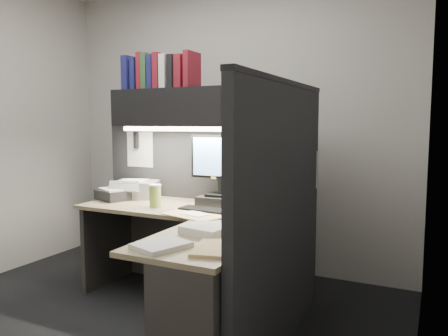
% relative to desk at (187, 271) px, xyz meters
% --- Properties ---
extents(floor, '(3.50, 3.50, 0.00)m').
position_rel_desk_xyz_m(floor, '(-0.43, 0.00, -0.44)').
color(floor, black).
rests_on(floor, ground).
extents(wall_back, '(3.50, 0.04, 2.70)m').
position_rel_desk_xyz_m(wall_back, '(-0.43, 1.50, 0.91)').
color(wall_back, '#B9B7B0').
rests_on(wall_back, floor).
extents(wall_right, '(0.04, 3.00, 2.70)m').
position_rel_desk_xyz_m(wall_right, '(1.32, 0.00, 0.91)').
color(wall_right, '#B9B7B0').
rests_on(wall_right, floor).
extents(partition_back, '(1.90, 0.06, 1.60)m').
position_rel_desk_xyz_m(partition_back, '(-0.40, 0.93, 0.36)').
color(partition_back, black).
rests_on(partition_back, floor).
extents(partition_right, '(0.06, 1.50, 1.60)m').
position_rel_desk_xyz_m(partition_right, '(0.55, 0.18, 0.36)').
color(partition_right, black).
rests_on(partition_right, floor).
extents(desk, '(1.70, 1.53, 0.73)m').
position_rel_desk_xyz_m(desk, '(0.00, 0.00, 0.00)').
color(desk, '#988560').
rests_on(desk, floor).
extents(overhead_shelf, '(1.55, 0.34, 0.30)m').
position_rel_desk_xyz_m(overhead_shelf, '(-0.30, 0.75, 1.06)').
color(overhead_shelf, black).
rests_on(overhead_shelf, partition_back).
extents(task_light_tube, '(1.32, 0.04, 0.04)m').
position_rel_desk_xyz_m(task_light_tube, '(-0.30, 0.61, 0.89)').
color(task_light_tube, white).
rests_on(task_light_tube, overhead_shelf).
extents(monitor, '(0.51, 0.24, 0.55)m').
position_rel_desk_xyz_m(monitor, '(-0.12, 0.73, 0.51)').
color(monitor, black).
rests_on(monitor, desk).
extents(keyboard, '(0.45, 0.18, 0.02)m').
position_rel_desk_xyz_m(keyboard, '(-0.10, 0.47, 0.30)').
color(keyboard, black).
rests_on(keyboard, desk).
extents(mousepad, '(0.27, 0.25, 0.00)m').
position_rel_desk_xyz_m(mousepad, '(0.19, 0.37, 0.29)').
color(mousepad, navy).
rests_on(mousepad, desk).
extents(mouse, '(0.09, 0.12, 0.04)m').
position_rel_desk_xyz_m(mouse, '(0.19, 0.38, 0.31)').
color(mouse, black).
rests_on(mouse, mousepad).
extents(telephone, '(0.32, 0.32, 0.09)m').
position_rel_desk_xyz_m(telephone, '(0.20, 0.81, 0.33)').
color(telephone, beige).
rests_on(telephone, desk).
extents(coffee_cup, '(0.12, 0.12, 0.17)m').
position_rel_desk_xyz_m(coffee_cup, '(-0.55, 0.44, 0.37)').
color(coffee_cup, '#AEB749').
rests_on(coffee_cup, desk).
extents(printer, '(0.45, 0.41, 0.15)m').
position_rel_desk_xyz_m(printer, '(-0.95, 0.74, 0.36)').
color(printer, gray).
rests_on(printer, desk).
extents(notebook_stack, '(0.35, 0.32, 0.08)m').
position_rel_desk_xyz_m(notebook_stack, '(-1.05, 0.57, 0.33)').
color(notebook_stack, black).
rests_on(notebook_stack, desk).
extents(open_folder, '(0.48, 0.38, 0.01)m').
position_rel_desk_xyz_m(open_folder, '(-0.12, 0.32, 0.29)').
color(open_folder, '#D6B478').
rests_on(open_folder, desk).
extents(paper_stack_a, '(0.28, 0.25, 0.05)m').
position_rel_desk_xyz_m(paper_stack_a, '(0.19, -0.09, 0.31)').
color(paper_stack_a, white).
rests_on(paper_stack_a, desk).
extents(paper_stack_b, '(0.29, 0.32, 0.03)m').
position_rel_desk_xyz_m(paper_stack_b, '(0.12, -0.45, 0.30)').
color(paper_stack_b, white).
rests_on(paper_stack_b, desk).
extents(manila_stack, '(0.32, 0.37, 0.02)m').
position_rel_desk_xyz_m(manila_stack, '(0.41, -0.36, 0.30)').
color(manila_stack, '#D6B478').
rests_on(manila_stack, desk).
extents(binder_row, '(0.64, 0.25, 0.30)m').
position_rel_desk_xyz_m(binder_row, '(-0.69, 0.75, 1.35)').
color(binder_row, '#171A53').
rests_on(binder_row, overhead_shelf).
extents(pinned_papers, '(1.76, 1.31, 0.51)m').
position_rel_desk_xyz_m(pinned_papers, '(-0.00, 0.56, 0.61)').
color(pinned_papers, white).
rests_on(pinned_papers, partition_back).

